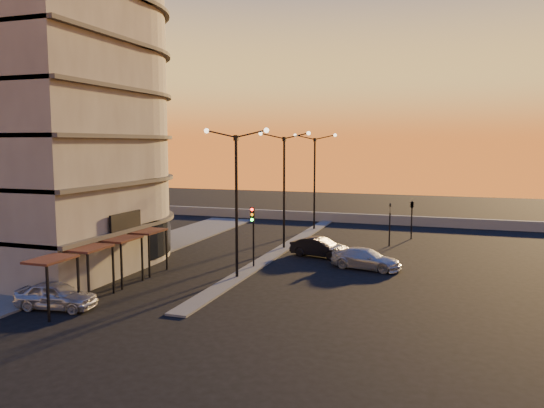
{
  "coord_description": "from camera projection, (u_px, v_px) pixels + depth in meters",
  "views": [
    {
      "loc": [
        12.7,
        -30.56,
        8.57
      ],
      "look_at": [
        -0.05,
        7.1,
        4.0
      ],
      "focal_mm": 35.0,
      "sensor_mm": 36.0,
      "label": 1
    }
  ],
  "objects": [
    {
      "name": "streetlamp_near",
      "position": [
        236.0,
        191.0,
        33.14
      ],
      "size": [
        4.32,
        0.32,
        9.51
      ],
      "color": "black",
      "rests_on": "ground"
    },
    {
      "name": "signal_east_b",
      "position": [
        412.0,
        205.0,
        47.34
      ],
      "size": [
        0.42,
        1.99,
        3.6
      ],
      "color": "black",
      "rests_on": "ground"
    },
    {
      "name": "traffic_light_main",
      "position": [
        253.0,
        227.0,
        36.15
      ],
      "size": [
        0.28,
        0.44,
        4.25
      ],
      "color": "black",
      "rests_on": "ground"
    },
    {
      "name": "sidewalk_west",
      "position": [
        131.0,
        254.0,
        40.88
      ],
      "size": [
        5.0,
        40.0,
        0.12
      ],
      "primitive_type": "cube",
      "color": "#4D4C4A",
      "rests_on": "ground"
    },
    {
      "name": "ground",
      "position": [
        237.0,
        278.0,
        33.78
      ],
      "size": [
        120.0,
        120.0,
        0.0
      ],
      "primitive_type": "plane",
      "color": "black",
      "rests_on": "ground"
    },
    {
      "name": "parapet",
      "position": [
        346.0,
        218.0,
        57.55
      ],
      "size": [
        44.0,
        0.5,
        1.0
      ],
      "primitive_type": "cube",
      "color": "gray",
      "rests_on": "ground"
    },
    {
      "name": "streetlamp_mid",
      "position": [
        284.0,
        180.0,
        42.55
      ],
      "size": [
        4.32,
        0.32,
        9.51
      ],
      "color": "black",
      "rests_on": "ground"
    },
    {
      "name": "signal_east_a",
      "position": [
        390.0,
        223.0,
        44.19
      ],
      "size": [
        0.13,
        0.16,
        3.6
      ],
      "color": "black",
      "rests_on": "ground"
    },
    {
      "name": "building",
      "position": [
        50.0,
        95.0,
        36.91
      ],
      "size": [
        14.35,
        17.08,
        25.0
      ],
      "color": "#6A645D",
      "rests_on": "ground"
    },
    {
      "name": "car_sedan",
      "position": [
        320.0,
        247.0,
        40.01
      ],
      "size": [
        4.72,
        2.65,
        1.47
      ],
      "primitive_type": "imported",
      "rotation": [
        0.0,
        0.0,
        1.31
      ],
      "color": "black",
      "rests_on": "ground"
    },
    {
      "name": "car_wagon",
      "position": [
        366.0,
        259.0,
        36.29
      ],
      "size": [
        5.1,
        2.84,
        1.4
      ],
      "primitive_type": "imported",
      "rotation": [
        0.0,
        0.0,
        1.38
      ],
      "color": "#B6BABE",
      "rests_on": "ground"
    },
    {
      "name": "car_hatchback",
      "position": [
        56.0,
        295.0,
        27.49
      ],
      "size": [
        4.39,
        2.25,
        1.43
      ],
      "primitive_type": "imported",
      "rotation": [
        0.0,
        0.0,
        1.71
      ],
      "color": "silver",
      "rests_on": "ground"
    },
    {
      "name": "median",
      "position": [
        284.0,
        248.0,
        43.18
      ],
      "size": [
        1.2,
        36.0,
        0.12
      ],
      "primitive_type": "cube",
      "color": "#4D4C4A",
      "rests_on": "ground"
    },
    {
      "name": "streetlamp_far",
      "position": [
        315.0,
        174.0,
        51.96
      ],
      "size": [
        4.32,
        0.32,
        9.51
      ],
      "color": "black",
      "rests_on": "ground"
    }
  ]
}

